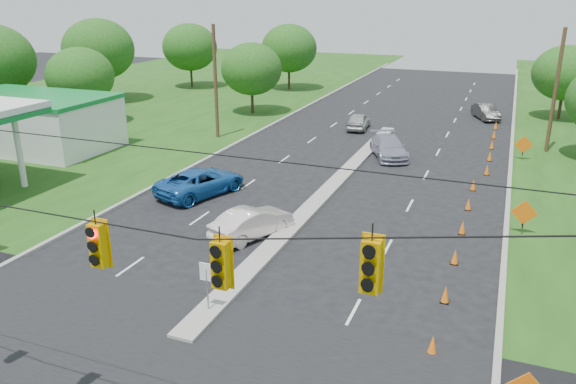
% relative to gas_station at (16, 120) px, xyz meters
% --- Properties ---
extents(curb_left, '(0.25, 110.00, 0.16)m').
position_rel_gas_station_xyz_m(curb_left, '(13.54, 9.76, -2.58)').
color(curb_left, gray).
rests_on(curb_left, ground).
extents(curb_right, '(0.25, 110.00, 0.16)m').
position_rel_gas_station_xyz_m(curb_right, '(33.74, 9.76, -2.58)').
color(curb_right, gray).
rests_on(curb_right, ground).
extents(median, '(1.00, 34.00, 0.18)m').
position_rel_gas_station_xyz_m(median, '(23.64, 0.76, -2.58)').
color(median, gray).
rests_on(median, ground).
extents(median_sign, '(0.55, 0.06, 2.05)m').
position_rel_gas_station_xyz_m(median_sign, '(23.64, -14.24, -1.11)').
color(median_sign, gray).
rests_on(median_sign, ground).
extents(signal_span, '(25.60, 0.32, 9.00)m').
position_rel_gas_station_xyz_m(signal_span, '(23.59, -21.24, 2.40)').
color(signal_span, '#422D1C').
rests_on(signal_span, ground).
extents(utility_pole_far_left, '(0.28, 0.28, 9.00)m').
position_rel_gas_station_xyz_m(utility_pole_far_left, '(11.14, 9.76, 1.92)').
color(utility_pole_far_left, '#422D1C').
rests_on(utility_pole_far_left, ground).
extents(utility_pole_far_right, '(0.28, 0.28, 9.00)m').
position_rel_gas_station_xyz_m(utility_pole_far_right, '(36.14, 14.76, 1.92)').
color(utility_pole_far_right, '#422D1C').
rests_on(utility_pole_far_right, ground).
extents(gas_station, '(18.40, 19.70, 5.20)m').
position_rel_gas_station_xyz_m(gas_station, '(0.00, 0.00, 0.00)').
color(gas_station, white).
rests_on(gas_station, ground).
extents(cone_1, '(0.32, 0.32, 0.70)m').
position_rel_gas_station_xyz_m(cone_1, '(31.72, -13.74, -2.23)').
color(cone_1, orange).
rests_on(cone_1, ground).
extents(cone_2, '(0.32, 0.32, 0.70)m').
position_rel_gas_station_xyz_m(cone_2, '(31.72, -10.24, -2.23)').
color(cone_2, orange).
rests_on(cone_2, ground).
extents(cone_3, '(0.32, 0.32, 0.70)m').
position_rel_gas_station_xyz_m(cone_3, '(31.72, -6.74, -2.23)').
color(cone_3, orange).
rests_on(cone_3, ground).
extents(cone_4, '(0.32, 0.32, 0.70)m').
position_rel_gas_station_xyz_m(cone_4, '(31.72, -3.24, -2.23)').
color(cone_4, orange).
rests_on(cone_4, ground).
extents(cone_5, '(0.32, 0.32, 0.70)m').
position_rel_gas_station_xyz_m(cone_5, '(31.72, 0.26, -2.23)').
color(cone_5, orange).
rests_on(cone_5, ground).
extents(cone_6, '(0.32, 0.32, 0.70)m').
position_rel_gas_station_xyz_m(cone_6, '(31.72, 3.76, -2.23)').
color(cone_6, orange).
rests_on(cone_6, ground).
extents(cone_7, '(0.32, 0.32, 0.70)m').
position_rel_gas_station_xyz_m(cone_7, '(32.32, 7.26, -2.23)').
color(cone_7, orange).
rests_on(cone_7, ground).
extents(cone_8, '(0.32, 0.32, 0.70)m').
position_rel_gas_station_xyz_m(cone_8, '(32.32, 10.76, -2.23)').
color(cone_8, orange).
rests_on(cone_8, ground).
extents(cone_9, '(0.32, 0.32, 0.70)m').
position_rel_gas_station_xyz_m(cone_9, '(32.32, 14.26, -2.23)').
color(cone_9, orange).
rests_on(cone_9, ground).
extents(cone_10, '(0.32, 0.32, 0.70)m').
position_rel_gas_station_xyz_m(cone_10, '(32.32, 17.76, -2.23)').
color(cone_10, orange).
rests_on(cone_10, ground).
extents(cone_11, '(0.32, 0.32, 0.70)m').
position_rel_gas_station_xyz_m(cone_11, '(32.32, 21.26, -2.23)').
color(cone_11, orange).
rests_on(cone_11, ground).
extents(cone_12, '(0.32, 0.32, 0.70)m').
position_rel_gas_station_xyz_m(cone_12, '(32.32, 24.76, -2.23)').
color(cone_12, orange).
rests_on(cone_12, ground).
extents(work_sign_1, '(1.27, 0.58, 1.37)m').
position_rel_gas_station_xyz_m(work_sign_1, '(34.44, -2.24, -1.48)').
color(work_sign_1, black).
rests_on(work_sign_1, ground).
extents(work_sign_2, '(1.27, 0.58, 1.37)m').
position_rel_gas_station_xyz_m(work_sign_2, '(34.44, 11.76, -1.48)').
color(work_sign_2, black).
rests_on(work_sign_2, ground).
extents(tree_2, '(5.88, 5.88, 6.86)m').
position_rel_gas_station_xyz_m(tree_2, '(-2.36, 9.76, 1.76)').
color(tree_2, black).
rests_on(tree_2, ground).
extents(tree_3, '(7.56, 7.56, 8.82)m').
position_rel_gas_station_xyz_m(tree_3, '(-8.36, 19.76, 3.00)').
color(tree_3, black).
rests_on(tree_3, ground).
extents(tree_4, '(6.72, 6.72, 7.84)m').
position_rel_gas_station_xyz_m(tree_4, '(-4.36, 31.76, 2.38)').
color(tree_4, black).
rests_on(tree_4, ground).
extents(tree_5, '(5.88, 5.88, 6.86)m').
position_rel_gas_station_xyz_m(tree_5, '(9.64, 19.76, 1.76)').
color(tree_5, black).
rests_on(tree_5, ground).
extents(tree_6, '(6.72, 6.72, 7.84)m').
position_rel_gas_station_xyz_m(tree_6, '(7.64, 34.76, 2.38)').
color(tree_6, black).
rests_on(tree_6, ground).
extents(tree_12, '(5.88, 5.88, 6.86)m').
position_rel_gas_station_xyz_m(tree_12, '(37.64, 27.76, 1.76)').
color(tree_12, black).
rests_on(tree_12, ground).
extents(white_sedan, '(3.10, 4.68, 1.46)m').
position_rel_gas_station_xyz_m(white_sedan, '(22.21, -7.33, -1.85)').
color(white_sedan, silver).
rests_on(white_sedan, ground).
extents(blue_pickup, '(4.26, 6.15, 1.56)m').
position_rel_gas_station_xyz_m(blue_pickup, '(16.82, -2.87, -1.80)').
color(blue_pickup, '#1B57A4').
rests_on(blue_pickup, ground).
extents(silver_car_far, '(4.00, 5.57, 1.50)m').
position_rel_gas_station_xyz_m(silver_car_far, '(25.42, 9.14, -1.83)').
color(silver_car_far, '#8C8BA1').
rests_on(silver_car_far, ground).
extents(silver_car_oncoming, '(2.02, 4.26, 1.41)m').
position_rel_gas_station_xyz_m(silver_car_oncoming, '(21.12, 16.99, -1.87)').
color(silver_car_oncoming, '#A7A7A7').
rests_on(silver_car_oncoming, ground).
extents(dark_car_receding, '(3.02, 4.49, 1.40)m').
position_rel_gas_station_xyz_m(dark_car_receding, '(31.21, 25.42, -1.88)').
color(dark_car_receding, '#2E2E2E').
rests_on(dark_car_receding, ground).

